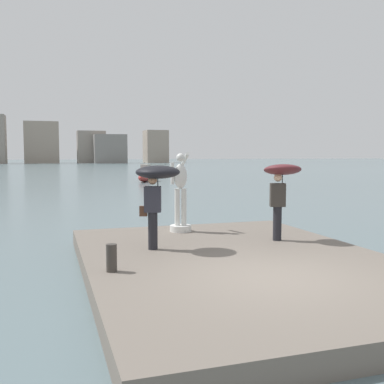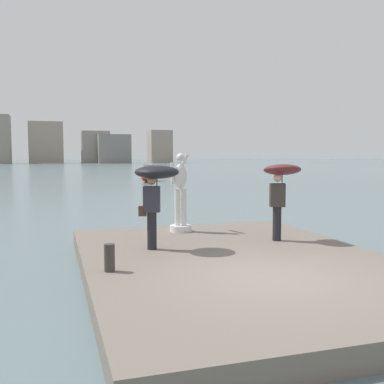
% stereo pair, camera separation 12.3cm
% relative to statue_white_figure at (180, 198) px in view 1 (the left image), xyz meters
% --- Properties ---
extents(ground_plane, '(400.00, 400.00, 0.00)m').
position_rel_statue_white_figure_xyz_m(ground_plane, '(0.28, 34.87, -1.36)').
color(ground_plane, slate).
extents(pier, '(6.47, 9.25, 0.40)m').
position_rel_statue_white_figure_xyz_m(pier, '(0.28, -3.50, -1.16)').
color(pier, '#70665B').
rests_on(pier, ground).
extents(statue_white_figure, '(0.62, 0.87, 2.28)m').
position_rel_statue_white_figure_xyz_m(statue_white_figure, '(0.00, 0.00, 0.00)').
color(statue_white_figure, silver).
rests_on(statue_white_figure, pier).
extents(onlooker_left, '(1.31, 1.31, 1.97)m').
position_rel_statue_white_figure_xyz_m(onlooker_left, '(-1.21, -2.19, 0.62)').
color(onlooker_left, black).
rests_on(onlooker_left, pier).
extents(onlooker_right, '(1.21, 1.23, 2.02)m').
position_rel_statue_white_figure_xyz_m(onlooker_right, '(2.08, -2.08, 0.58)').
color(onlooker_right, black).
rests_on(onlooker_right, pier).
extents(mooring_bollard, '(0.20, 0.20, 0.53)m').
position_rel_statue_white_figure_xyz_m(mooring_bollard, '(-2.49, -3.92, -0.70)').
color(mooring_bollard, '#38332D').
rests_on(mooring_bollard, pier).
extents(boat_near, '(2.78, 5.08, 1.66)m').
position_rel_statue_white_figure_xyz_m(boat_near, '(5.32, 30.61, -0.75)').
color(boat_near, '#9E2D28').
rests_on(boat_near, ground).
extents(distant_skyline, '(63.68, 13.65, 13.72)m').
position_rel_statue_white_figure_xyz_m(distant_skyline, '(-0.83, 127.50, 3.98)').
color(distant_skyline, gray).
rests_on(distant_skyline, ground).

